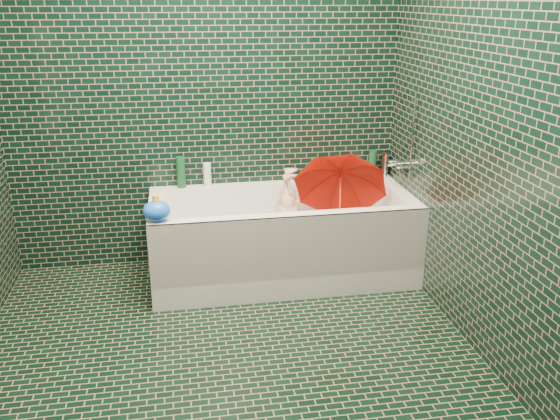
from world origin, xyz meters
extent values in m
plane|color=black|center=(0.00, 0.00, 0.00)|extent=(2.80, 2.80, 0.00)
plane|color=black|center=(0.00, 1.40, 1.25)|extent=(2.80, 0.00, 2.80)
plane|color=black|center=(0.00, -1.40, 1.25)|extent=(2.80, 0.00, 2.80)
plane|color=black|center=(1.30, 0.00, 1.25)|extent=(0.00, 2.80, 2.80)
cube|color=white|center=(0.45, 1.02, 0.07)|extent=(1.70, 0.75, 0.15)
cube|color=white|center=(0.45, 1.35, 0.35)|extent=(1.70, 0.10, 0.40)
cube|color=white|center=(0.45, 0.70, 0.35)|extent=(1.70, 0.10, 0.40)
cube|color=white|center=(1.25, 1.02, 0.35)|extent=(0.10, 0.55, 0.40)
cube|color=white|center=(-0.35, 1.02, 0.35)|extent=(0.10, 0.55, 0.40)
cube|color=white|center=(0.45, 0.66, 0.28)|extent=(1.70, 0.02, 0.55)
cube|color=green|center=(0.45, 1.02, 0.16)|extent=(1.35, 0.47, 0.01)
cube|color=silver|center=(0.45, 1.02, 0.30)|extent=(1.48, 0.53, 0.00)
cylinder|color=silver|center=(1.28, 1.02, 0.73)|extent=(0.14, 0.05, 0.05)
cylinder|color=silver|center=(1.20, 1.08, 0.73)|extent=(0.05, 0.04, 0.04)
cylinder|color=silver|center=(1.27, 0.92, 0.95)|extent=(0.01, 0.01, 0.55)
imported|color=#D7A086|center=(0.52, 1.06, 0.31)|extent=(0.85, 0.53, 0.22)
imported|color=red|center=(0.83, 0.99, 0.54)|extent=(0.83, 0.92, 0.83)
imported|color=white|center=(1.25, 1.32, 0.55)|extent=(0.11, 0.11, 0.23)
imported|color=#511B68|center=(1.25, 1.37, 0.55)|extent=(0.12, 0.12, 0.21)
imported|color=#134223|center=(1.10, 1.31, 0.55)|extent=(0.13, 0.13, 0.16)
cylinder|color=#134223|center=(1.16, 1.34, 0.65)|extent=(0.07, 0.07, 0.20)
cylinder|color=silver|center=(1.25, 1.34, 0.64)|extent=(0.06, 0.06, 0.19)
cylinder|color=#134223|center=(-0.19, 1.36, 0.66)|extent=(0.08, 0.08, 0.21)
cylinder|color=white|center=(-0.01, 1.34, 0.63)|extent=(0.07, 0.07, 0.17)
ellipsoid|color=yellow|center=(0.90, 1.33, 0.59)|extent=(0.09, 0.08, 0.06)
sphere|color=yellow|center=(0.94, 1.34, 0.63)|extent=(0.04, 0.04, 0.04)
cone|color=orange|center=(0.96, 1.34, 0.62)|extent=(0.02, 0.02, 0.02)
ellipsoid|color=blue|center=(-0.34, 0.72, 0.62)|extent=(0.16, 0.13, 0.12)
cylinder|color=yellow|center=(-0.34, 0.72, 0.69)|extent=(0.04, 0.04, 0.04)
camera|label=1|loc=(-0.19, -2.55, 1.78)|focal=38.00mm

